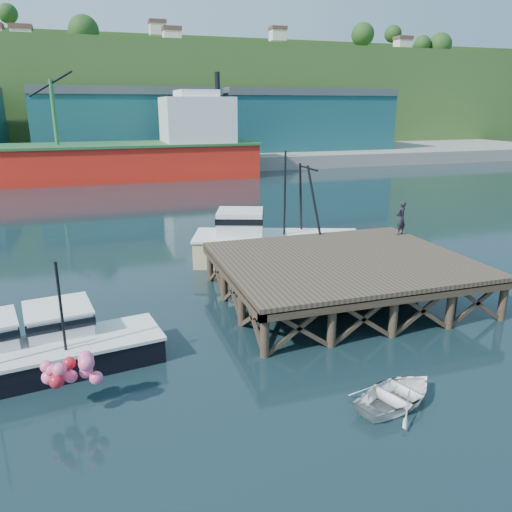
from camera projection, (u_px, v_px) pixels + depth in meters
name	position (u px, v px, depth m)	size (l,w,h in m)	color
ground	(237.00, 311.00, 23.78)	(300.00, 300.00, 0.00)	black
wharf	(344.00, 263.00, 24.67)	(12.00, 10.00, 2.62)	brown
far_quay	(128.00, 156.00, 87.26)	(160.00, 40.00, 2.00)	gray
warehouse_mid	(128.00, 124.00, 81.12)	(28.00, 16.00, 9.00)	#1A5358
warehouse_right	(298.00, 122.00, 89.95)	(30.00, 16.00, 9.00)	#1A5358
cargo_ship	(71.00, 155.00, 64.06)	(55.50, 10.00, 13.75)	red
hillside	(115.00, 98.00, 111.70)	(220.00, 50.00, 22.00)	#2D511E
boat_black	(63.00, 345.00, 18.65)	(7.35, 6.11, 4.35)	black
trawler	(274.00, 241.00, 30.74)	(10.85, 6.85, 6.84)	beige
dinghy	(398.00, 394.00, 16.29)	(2.34, 3.28, 0.68)	white
dockworker	(401.00, 218.00, 29.04)	(0.73, 0.48, 2.00)	black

